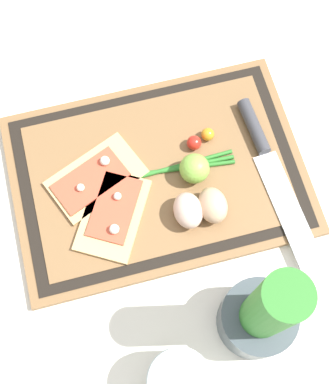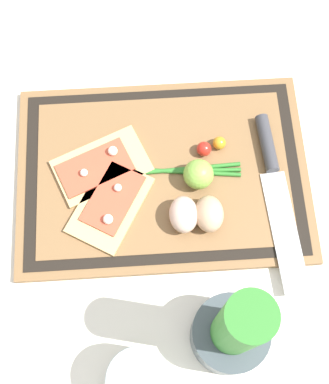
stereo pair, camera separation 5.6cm
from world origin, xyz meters
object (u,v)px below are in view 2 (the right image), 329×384
Objects in this scene: pizza_slice_far at (111,204)px; egg_pink at (184,214)px; knife at (273,172)px; cherry_tomato_red at (204,149)px; lime at (198,174)px; sauce_jar at (140,380)px; pizza_slice_near at (100,166)px; cherry_tomato_yellow at (219,143)px; herb_pot at (233,331)px; egg_brown at (209,214)px.

egg_pink reaches higher than pizza_slice_far.
cherry_tomato_red is (0.11, -0.05, 0.00)m from knife.
pizza_slice_far is at bearing 13.56° from lime.
sauce_jar reaches higher than knife.
pizza_slice_near is 2.93× the size of egg_pink.
cherry_tomato_red reaches higher than cherry_tomato_yellow.
pizza_slice_far is at bearing -14.95° from egg_pink.
pizza_slice_far is at bearing 27.07° from cherry_tomato_yellow.
herb_pot is 2.87× the size of sauce_jar.
herb_pot is (0.10, 0.25, 0.07)m from knife.
pizza_slice_near is at bearing 7.76° from cherry_tomato_yellow.
egg_brown is at bearing 99.53° from lime.
egg_pink reaches higher than pizza_slice_near.
cherry_tomato_red is 0.03m from cherry_tomato_yellow.
lime is (0.12, 0.00, 0.02)m from knife.
cherry_tomato_yellow is 0.32m from herb_pot.
sauce_jar is at bearing 22.37° from herb_pot.
sauce_jar is (0.15, 0.36, 0.01)m from cherry_tomato_yellow.
pizza_slice_near and cherry_tomato_red have the same top height.
egg_pink is at bearing -74.32° from herb_pot.
cherry_tomato_red is at bearing -91.37° from egg_brown.
lime is at bearing 168.54° from pizza_slice_near.
lime reaches higher than egg_pink.
pizza_slice_far is 0.18m from cherry_tomato_red.
knife is 0.39m from sauce_jar.
pizza_slice_far reaches higher than cherry_tomato_yellow.
sauce_jar reaches higher than cherry_tomato_yellow.
egg_pink is 0.20m from herb_pot.
pizza_slice_far is 0.28m from herb_pot.
pizza_slice_near is at bearing -5.73° from knife.
egg_brown is 0.07m from lime.
sauce_jar reaches higher than egg_pink.
pizza_slice_near is 7.91× the size of cherry_tomato_yellow.
herb_pot is at bearing 68.65° from knife.
sauce_jar is at bearing 71.63° from egg_pink.
cherry_tomato_red is 0.10× the size of herb_pot.
lime reaches higher than cherry_tomato_red.
pizza_slice_far is 0.27m from sauce_jar.
lime is at bearing 74.22° from cherry_tomato_red.
lime reaches higher than cherry_tomato_yellow.
knife is (-0.28, 0.03, 0.00)m from pizza_slice_near.
lime is at bearing -84.62° from herb_pot.
knife is at bearing 146.15° from cherry_tomato_yellow.
egg_brown is 0.12m from cherry_tomato_red.
pizza_slice_far is 0.27m from knife.
egg_brown reaches higher than knife.
knife is 1.17× the size of herb_pot.
pizza_slice_near reaches higher than knife.
cherry_tomato_red reaches higher than knife.
herb_pot is (-0.18, 0.28, 0.07)m from pizza_slice_near.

